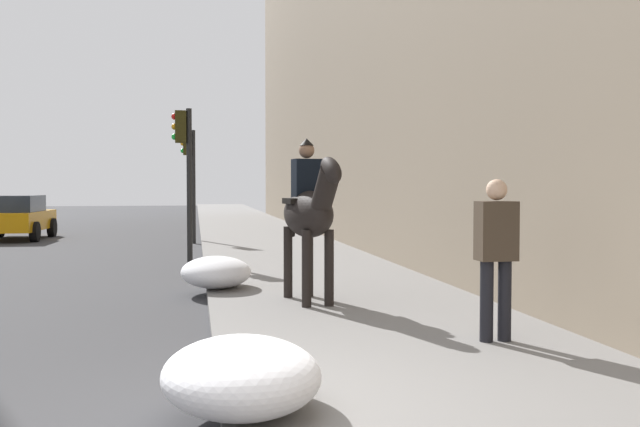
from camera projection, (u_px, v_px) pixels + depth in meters
sidewalk_slab at (490, 413)px, 5.40m from camera, size 120.00×3.96×0.12m
mounted_horse_near at (309, 211)px, 10.12m from camera, size 2.15×0.78×2.30m
pedestrian_greeting at (496, 248)px, 7.59m from camera, size 0.26×0.40×1.70m
car_mid_lane at (16, 216)px, 23.51m from camera, size 3.89×2.02×1.44m
traffic_light_near_curb at (185, 160)px, 15.91m from camera, size 0.20×0.44×3.44m
traffic_light_far_curb at (190, 167)px, 21.85m from camera, size 0.20×0.44×3.42m
snow_pile_near at (241, 375)px, 5.26m from camera, size 1.50×1.16×0.52m
snow_pile_far at (216, 272)px, 11.62m from camera, size 1.45×1.12×0.50m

